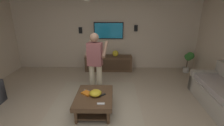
# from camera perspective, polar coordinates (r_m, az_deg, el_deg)

# --- Properties ---
(ground_plane) EXTENTS (8.07, 8.07, 0.00)m
(ground_plane) POSITION_cam_1_polar(r_m,az_deg,el_deg) (3.49, -4.77, -20.11)
(ground_plane) COLOR tan
(wall_back_tv) EXTENTS (0.10, 6.93, 2.77)m
(wall_back_tv) POSITION_cam_1_polar(r_m,az_deg,el_deg) (6.02, -2.15, 11.07)
(wall_back_tv) COLOR #C6B299
(wall_back_tv) RESTS_ON ground
(area_rug) EXTENTS (2.57, 2.09, 0.01)m
(area_rug) POSITION_cam_1_polar(r_m,az_deg,el_deg) (3.95, -5.81, -14.88)
(area_rug) COLOR tan
(area_rug) RESTS_ON ground
(coffee_table) EXTENTS (1.00, 0.80, 0.40)m
(coffee_table) POSITION_cam_1_polar(r_m,az_deg,el_deg) (3.63, -6.33, -12.81)
(coffee_table) COLOR #513823
(coffee_table) RESTS_ON ground
(media_console) EXTENTS (0.45, 1.70, 0.55)m
(media_console) POSITION_cam_1_polar(r_m,az_deg,el_deg) (5.94, -1.22, -0.03)
(media_console) COLOR #513823
(media_console) RESTS_ON ground
(tv) EXTENTS (0.05, 1.07, 0.60)m
(tv) POSITION_cam_1_polar(r_m,az_deg,el_deg) (5.92, -1.21, 11.44)
(tv) COLOR black
(person_standing) EXTENTS (0.60, 0.60, 1.64)m
(person_standing) POSITION_cam_1_polar(r_m,az_deg,el_deg) (4.09, -5.99, 0.79)
(person_standing) COLOR #C6B793
(person_standing) RESTS_ON ground
(potted_plant_short) EXTENTS (0.30, 0.31, 0.75)m
(potted_plant_short) POSITION_cam_1_polar(r_m,az_deg,el_deg) (6.30, 25.58, 1.23)
(potted_plant_short) COLOR #B7B2A8
(potted_plant_short) RESTS_ON ground
(bowl) EXTENTS (0.27, 0.27, 0.12)m
(bowl) POSITION_cam_1_polar(r_m,az_deg,el_deg) (3.54, -5.91, -10.57)
(bowl) COLOR gold
(bowl) RESTS_ON coffee_table
(remote_white) EXTENTS (0.05, 0.15, 0.02)m
(remote_white) POSITION_cam_1_polar(r_m,az_deg,el_deg) (3.26, -4.00, -14.23)
(remote_white) COLOR white
(remote_white) RESTS_ON coffee_table
(remote_black) EXTENTS (0.13, 0.14, 0.02)m
(remote_black) POSITION_cam_1_polar(r_m,az_deg,el_deg) (3.55, -3.41, -11.29)
(remote_black) COLOR black
(remote_black) RESTS_ON coffee_table
(remote_grey) EXTENTS (0.10, 0.15, 0.02)m
(remote_grey) POSITION_cam_1_polar(r_m,az_deg,el_deg) (3.75, -9.00, -9.72)
(remote_grey) COLOR slate
(remote_grey) RESTS_ON coffee_table
(book) EXTENTS (0.26, 0.27, 0.04)m
(book) POSITION_cam_1_polar(r_m,az_deg,el_deg) (3.64, -8.91, -10.57)
(book) COLOR orange
(book) RESTS_ON coffee_table
(vase_round) EXTENTS (0.22, 0.22, 0.22)m
(vase_round) POSITION_cam_1_polar(r_m,az_deg,el_deg) (5.79, 1.22, 3.44)
(vase_round) COLOR gold
(vase_round) RESTS_ON media_console
(wall_speaker_left) EXTENTS (0.06, 0.12, 0.22)m
(wall_speaker_left) POSITION_cam_1_polar(r_m,az_deg,el_deg) (5.96, 8.50, 12.17)
(wall_speaker_left) COLOR black
(wall_speaker_right) EXTENTS (0.06, 0.12, 0.22)m
(wall_speaker_right) POSITION_cam_1_polar(r_m,az_deg,el_deg) (6.05, -11.15, 11.34)
(wall_speaker_right) COLOR black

